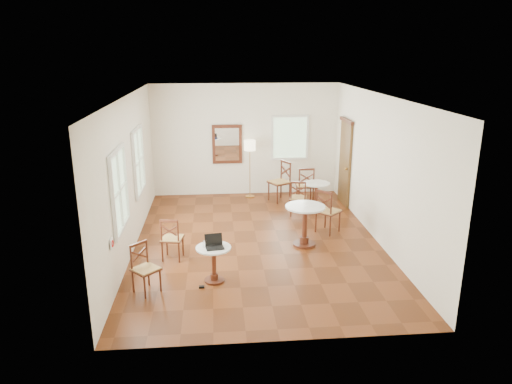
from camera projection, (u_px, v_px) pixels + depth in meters
ground at (257, 242)px, 9.85m from camera, size 7.00×7.00×0.00m
room_shell at (253, 150)px, 9.56m from camera, size 5.02×7.02×3.01m
cafe_table_near at (214, 260)px, 8.09m from camera, size 0.60×0.60×0.64m
cafe_table_mid at (305, 221)px, 9.55m from camera, size 0.80×0.80×0.85m
cafe_table_back at (316, 193)px, 11.72m from camera, size 0.66×0.66×0.69m
chair_near_a at (172, 239)px, 8.94m from camera, size 0.45×0.45×0.84m
chair_near_b at (145, 268)px, 7.74m from camera, size 0.54×0.54×0.83m
chair_mid_a at (298, 198)px, 11.33m from camera, size 0.49×0.49×0.88m
chair_mid_b at (327, 211)px, 10.25m from camera, size 0.64×0.64×0.98m
chair_back_a at (305, 185)px, 12.21m from camera, size 0.46×0.46×0.97m
chair_back_b at (280, 182)px, 12.39m from camera, size 0.65×0.65×1.05m
floor_lamp at (250, 149)px, 12.48m from camera, size 0.30×0.30×1.56m
laptop at (214, 244)px, 8.01m from camera, size 0.34×0.30×0.21m
mouse at (212, 245)px, 8.04m from camera, size 0.11×0.09×0.04m
navy_mug at (219, 242)px, 8.14m from camera, size 0.10×0.07×0.08m
water_glass at (205, 244)px, 8.00m from camera, size 0.07×0.07×0.11m
power_adapter at (202, 287)px, 7.96m from camera, size 0.09×0.05×0.04m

